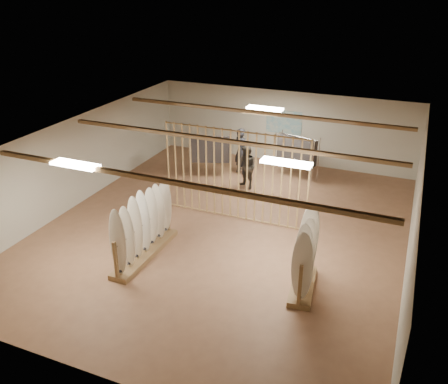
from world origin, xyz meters
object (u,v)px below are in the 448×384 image
at_px(clothing_rack_a, 210,149).
at_px(rack_left, 144,235).
at_px(rack_right, 304,266).
at_px(clothing_rack_b, 297,150).
at_px(shopper_b, 247,165).
at_px(shopper_a, 241,148).

bearing_deg(clothing_rack_a, rack_left, -103.73).
bearing_deg(rack_right, rack_left, 175.24).
relative_size(clothing_rack_b, shopper_b, 0.95).
bearing_deg(shopper_a, clothing_rack_a, 60.97).
xyz_separation_m(clothing_rack_b, shopper_a, (-2.00, -0.29, -0.09)).
bearing_deg(shopper_b, rack_right, -31.55).
distance_m(rack_left, clothing_rack_b, 7.01).
bearing_deg(clothing_rack_b, rack_right, -57.85).
relative_size(rack_right, shopper_b, 1.10).
distance_m(rack_right, clothing_rack_b, 6.72).
relative_size(rack_right, shopper_a, 0.97).
bearing_deg(clothing_rack_a, clothing_rack_b, -1.57).
height_order(clothing_rack_b, shopper_a, shopper_a).
xyz_separation_m(clothing_rack_a, clothing_rack_b, (2.92, 0.98, 0.04)).
height_order(rack_right, clothing_rack_b, rack_right).
distance_m(rack_right, shopper_b, 5.91).
bearing_deg(rack_left, shopper_a, 87.42).
distance_m(clothing_rack_b, shopper_a, 2.03).
height_order(rack_left, shopper_b, rack_left).
bearing_deg(shopper_a, rack_right, 146.32).
distance_m(shopper_a, shopper_b, 1.38).
bearing_deg(rack_right, clothing_rack_b, 99.24).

